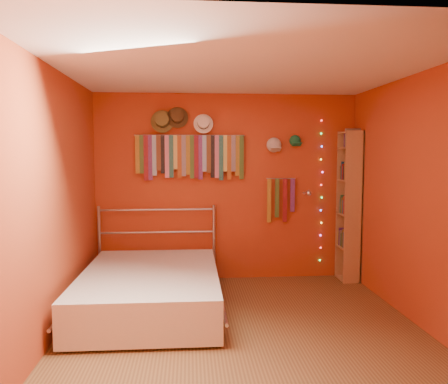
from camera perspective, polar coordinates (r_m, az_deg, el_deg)
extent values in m
plane|color=brown|center=(4.47, 2.39, -17.39)|extent=(3.50, 3.50, 0.00)
cube|color=#9C3719|center=(5.89, 0.38, 0.61)|extent=(3.50, 0.02, 2.50)
cube|color=#9C3719|center=(4.70, 24.14, -0.96)|extent=(0.02, 3.50, 2.50)
cube|color=#9C3719|center=(4.31, -21.32, -1.37)|extent=(0.02, 3.50, 2.50)
cube|color=white|center=(4.21, 2.52, 15.92)|extent=(3.50, 3.50, 0.02)
cylinder|color=#A7A7AB|center=(5.81, -4.48, 7.40)|extent=(1.45, 0.01, 0.01)
cube|color=olive|center=(5.83, -11.24, 4.84)|extent=(0.06, 0.01, 0.50)
cube|color=#2A5321|center=(5.82, -10.70, 4.85)|extent=(0.06, 0.01, 0.50)
cube|color=maroon|center=(5.81, -10.16, 4.41)|extent=(0.06, 0.01, 0.59)
cube|color=#44175C|center=(5.81, -9.61, 4.44)|extent=(0.06, 0.01, 0.59)
cube|color=#6A9BBC|center=(5.80, -9.08, 4.74)|extent=(0.06, 0.01, 0.53)
cube|color=#532B1B|center=(5.79, -8.55, 5.08)|extent=(0.06, 0.01, 0.46)
cube|color=black|center=(5.80, -8.00, 4.88)|extent=(0.06, 0.01, 0.50)
cube|color=#C36193|center=(5.79, -7.45, 4.61)|extent=(0.06, 0.01, 0.56)
cube|color=#185454|center=(5.78, -6.91, 4.63)|extent=(0.06, 0.01, 0.56)
cube|color=gold|center=(5.79, -6.37, 5.17)|extent=(0.06, 0.01, 0.45)
cube|color=maroon|center=(5.79, -5.82, 4.63)|extent=(0.06, 0.01, 0.56)
cube|color=navy|center=(5.78, -5.28, 4.74)|extent=(0.06, 0.01, 0.54)
cube|color=brown|center=(5.79, -4.74, 4.83)|extent=(0.06, 0.01, 0.52)
cube|color=#2F4F1F|center=(5.79, -4.19, 4.58)|extent=(0.06, 0.01, 0.57)
cube|color=maroon|center=(5.78, -3.64, 4.61)|extent=(0.06, 0.01, 0.57)
cube|color=#421965|center=(5.79, -3.10, 4.53)|extent=(0.06, 0.01, 0.58)
cube|color=#6B8EBE|center=(5.79, -2.56, 5.05)|extent=(0.06, 0.01, 0.48)
cube|color=#4F351A|center=(5.78, -2.01, 4.96)|extent=(0.06, 0.01, 0.50)
cube|color=black|center=(5.80, -1.47, 4.64)|extent=(0.06, 0.01, 0.56)
cube|color=#A1507C|center=(5.80, -0.93, 4.63)|extent=(0.06, 0.01, 0.56)
cube|color=#175253|center=(5.79, -0.38, 4.47)|extent=(0.06, 0.01, 0.60)
cube|color=#CED053|center=(5.81, 0.15, 5.05)|extent=(0.06, 0.01, 0.48)
cube|color=brown|center=(5.81, 0.70, 4.51)|extent=(0.06, 0.01, 0.59)
cube|color=navy|center=(5.81, 1.24, 5.05)|extent=(0.06, 0.01, 0.48)
cube|color=brown|center=(5.83, 1.77, 4.76)|extent=(0.06, 0.01, 0.54)
cube|color=#2B4F1F|center=(5.83, 2.31, 4.54)|extent=(0.06, 0.01, 0.58)
cylinder|color=#A7A7AB|center=(5.94, 7.45, 1.76)|extent=(0.40, 0.01, 0.01)
cube|color=olive|center=(5.92, 5.92, -1.12)|extent=(0.06, 0.01, 0.59)
cube|color=#2A461C|center=(5.93, 6.95, -0.80)|extent=(0.06, 0.01, 0.53)
cube|color=maroon|center=(5.95, 7.96, -1.08)|extent=(0.06, 0.01, 0.59)
cube|color=#411A6B|center=(5.98, 8.94, -0.41)|extent=(0.06, 0.01, 0.45)
cylinder|color=brown|center=(5.82, -8.06, 9.10)|extent=(0.30, 0.07, 0.30)
cylinder|color=brown|center=(5.77, -8.09, 9.26)|extent=(0.18, 0.15, 0.20)
cylinder|color=#332314|center=(5.79, -8.08, 9.18)|extent=(0.18, 0.06, 0.18)
cylinder|color=#473319|center=(5.81, -6.10, 9.65)|extent=(0.28, 0.07, 0.28)
cylinder|color=#473319|center=(5.76, -6.11, 9.80)|extent=(0.17, 0.14, 0.18)
cylinder|color=black|center=(5.79, -6.11, 9.72)|extent=(0.17, 0.06, 0.17)
cylinder|color=white|center=(5.81, -2.72, 8.90)|extent=(0.26, 0.06, 0.26)
cylinder|color=white|center=(5.76, -2.70, 9.03)|extent=(0.15, 0.13, 0.17)
cylinder|color=black|center=(5.79, -2.71, 8.96)|extent=(0.16, 0.05, 0.16)
ellipsoid|color=beige|center=(5.91, 6.53, 6.12)|extent=(0.19, 0.14, 0.19)
cube|color=beige|center=(5.80, 6.75, 5.57)|extent=(0.14, 0.10, 0.06)
ellipsoid|color=#186E3F|center=(5.97, 9.26, 6.63)|extent=(0.17, 0.13, 0.17)
cube|color=#186E3F|center=(5.87, 9.49, 6.16)|extent=(0.12, 0.09, 0.05)
sphere|color=#FF3333|center=(6.09, 12.61, 9.10)|extent=(0.02, 0.02, 0.02)
sphere|color=#33FF4C|center=(6.08, 12.57, 7.47)|extent=(0.02, 0.02, 0.02)
sphere|color=#4C66FF|center=(6.08, 12.65, 5.83)|extent=(0.02, 0.02, 0.02)
sphere|color=yellow|center=(6.08, 12.54, 4.19)|extent=(0.02, 0.02, 0.02)
sphere|color=#FF4CCC|center=(6.09, 12.74, 2.54)|extent=(0.02, 0.02, 0.02)
sphere|color=#FF3333|center=(6.10, 12.58, 0.91)|extent=(0.02, 0.02, 0.02)
sphere|color=#33FF4C|center=(6.11, 12.65, -0.72)|extent=(0.02, 0.02, 0.02)
sphere|color=#4C66FF|center=(6.13, 12.52, -2.34)|extent=(0.02, 0.02, 0.02)
sphere|color=yellow|center=(6.16, 12.59, -3.95)|extent=(0.02, 0.02, 0.02)
sphere|color=#FF4CCC|center=(6.19, 12.49, -5.54)|extent=(0.02, 0.02, 0.02)
sphere|color=#FF3333|center=(6.22, 12.51, -7.12)|extent=(0.02, 0.02, 0.02)
sphere|color=#33FF4C|center=(6.26, 12.40, -8.68)|extent=(0.02, 0.02, 0.02)
cylinder|color=#A7A7AB|center=(6.06, 10.42, -0.15)|extent=(0.03, 0.03, 0.03)
cylinder|color=#A7A7AB|center=(5.95, 10.70, 0.02)|extent=(0.01, 0.24, 0.08)
sphere|color=white|center=(5.83, 11.02, -0.17)|extent=(0.07, 0.07, 0.07)
cube|color=#9C6546|center=(5.91, 16.57, -2.02)|extent=(0.24, 0.02, 2.00)
cube|color=#9C6546|center=(6.21, 15.51, -1.67)|extent=(0.24, 0.02, 2.00)
cube|color=#9C6546|center=(6.10, 17.04, -1.82)|extent=(0.02, 0.34, 2.00)
cube|color=#9C6546|center=(6.25, 15.80, -10.80)|extent=(0.24, 0.32, 0.02)
cube|color=#9C6546|center=(6.15, 15.90, -6.94)|extent=(0.24, 0.32, 0.02)
cube|color=#9C6546|center=(6.07, 16.00, -2.78)|extent=(0.24, 0.32, 0.02)
cube|color=#9C6546|center=(6.03, 16.10, 1.46)|extent=(0.24, 0.32, 0.02)
cube|color=#9C6546|center=(6.02, 16.21, 5.55)|extent=(0.24, 0.32, 0.02)
cube|color=#9C6546|center=(6.02, 16.25, 7.45)|extent=(0.24, 0.32, 0.02)
cylinder|color=#A7A7AB|center=(5.99, -15.96, -6.65)|extent=(0.04, 0.04, 1.02)
cylinder|color=#A7A7AB|center=(5.88, -1.32, -6.67)|extent=(0.04, 0.04, 1.02)
cylinder|color=#A7A7AB|center=(5.92, -8.69, -7.99)|extent=(1.51, 0.03, 0.03)
cylinder|color=#A7A7AB|center=(5.86, -8.73, -5.22)|extent=(1.51, 0.03, 0.03)
cylinder|color=#A7A7AB|center=(5.81, -8.77, -2.30)|extent=(1.51, 0.03, 0.03)
cube|color=beige|center=(4.92, -9.59, -12.41)|extent=(1.46, 2.05, 0.41)
cylinder|color=#A7A7AB|center=(5.05, -18.33, -12.39)|extent=(0.05, 2.04, 0.03)
cylinder|color=#A7A7AB|center=(4.92, -0.60, -12.60)|extent=(0.05, 2.04, 0.03)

